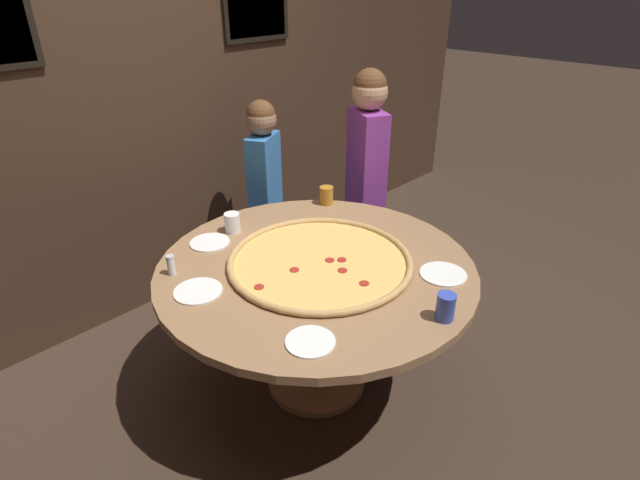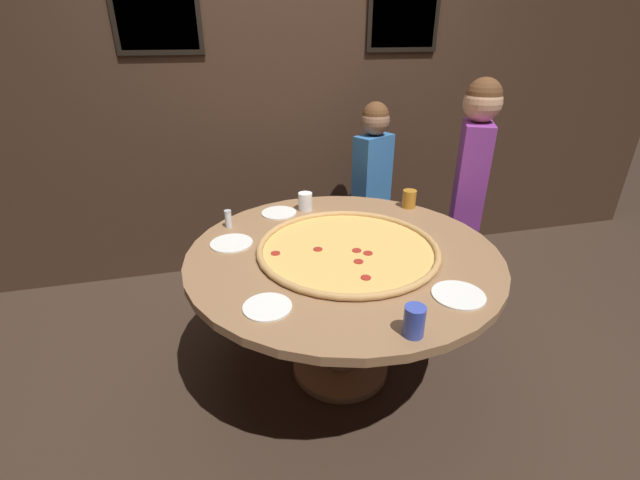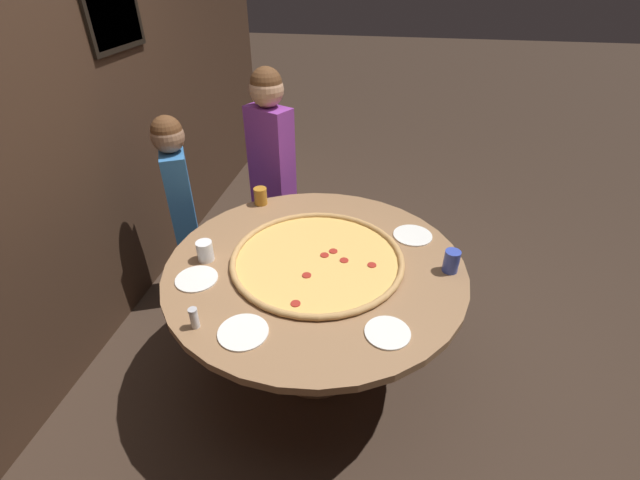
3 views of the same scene
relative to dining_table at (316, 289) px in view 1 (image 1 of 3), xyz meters
name	(u,v)px [view 1 (image 1 of 3)]	position (x,y,z in m)	size (l,w,h in m)	color
ground_plane	(317,381)	(0.00, 0.00, -0.60)	(24.00, 24.00, 0.00)	#38281E
back_wall	(150,98)	(0.00, 1.35, 0.70)	(6.40, 0.08, 2.60)	#3D281C
dining_table	(316,289)	(0.00, 0.00, 0.00)	(1.50, 1.50, 0.74)	#936B47
giant_pizza	(320,261)	(0.02, -0.01, 0.15)	(0.88, 0.88, 0.03)	#EAB75B
drink_cup_near_right	(232,223)	(-0.07, 0.55, 0.19)	(0.08, 0.08, 0.10)	white
drink_cup_near_left	(326,195)	(0.54, 0.44, 0.19)	(0.08, 0.08, 0.11)	#BC7A23
drink_cup_by_shaker	(446,307)	(0.05, -0.66, 0.20)	(0.08, 0.08, 0.11)	#384CB7
white_plate_near_front	(198,291)	(-0.52, 0.20, 0.14)	(0.21, 0.21, 0.01)	white
white_plate_far_back	(443,274)	(0.33, -0.48, 0.14)	(0.21, 0.21, 0.01)	white
white_plate_left_side	(210,242)	(-0.23, 0.53, 0.14)	(0.20, 0.20, 0.01)	white
white_plate_right_side	(310,342)	(-0.42, -0.38, 0.14)	(0.19, 0.19, 0.01)	white
condiment_shaker	(171,265)	(-0.52, 0.41, 0.19)	(0.04, 0.04, 0.10)	silver
diner_side_left	(265,185)	(0.50, 0.95, 0.12)	(0.34, 0.25, 1.28)	#232328
diner_side_right	(366,170)	(0.96, 0.49, 0.23)	(0.28, 0.38, 1.46)	#232328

